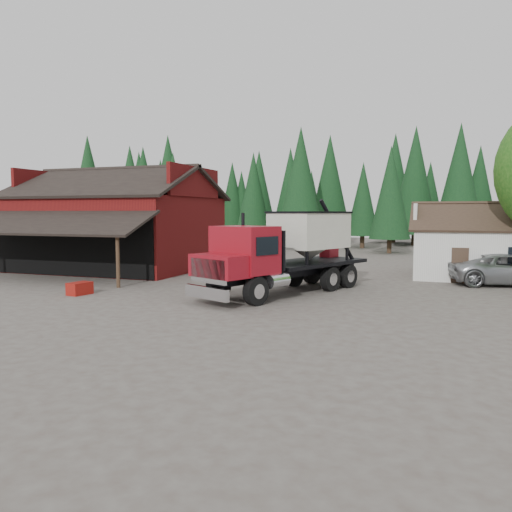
% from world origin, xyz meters
% --- Properties ---
extents(ground, '(120.00, 120.00, 0.00)m').
position_xyz_m(ground, '(0.00, 0.00, 0.00)').
color(ground, '#4F453E').
rests_on(ground, ground).
extents(red_barn, '(12.80, 13.63, 7.18)m').
position_xyz_m(red_barn, '(-11.00, 9.90, 2.69)').
color(red_barn, maroon).
rests_on(red_barn, ground).
extents(farmhouse, '(8.60, 6.42, 4.65)m').
position_xyz_m(farmhouse, '(13.00, 13.00, 1.67)').
color(farmhouse, silver).
rests_on(farmhouse, ground).
extents(conifer_backdrop, '(76.00, 16.00, 16.00)m').
position_xyz_m(conifer_backdrop, '(0.00, 42.00, 0.00)').
color(conifer_backdrop, black).
rests_on(conifer_backdrop, ground).
extents(near_pine_a, '(4.40, 4.40, 11.40)m').
position_xyz_m(near_pine_a, '(-22.00, 28.00, 6.39)').
color(near_pine_a, '#382619').
rests_on(near_pine_a, ground).
extents(near_pine_b, '(3.96, 3.96, 10.40)m').
position_xyz_m(near_pine_b, '(6.00, 30.00, 5.89)').
color(near_pine_b, '#382619').
rests_on(near_pine_b, ground).
extents(near_pine_d, '(5.28, 5.28, 13.40)m').
position_xyz_m(near_pine_d, '(-4.00, 34.00, 7.39)').
color(near_pine_d, '#382619').
rests_on(near_pine_d, ground).
extents(feed_truck, '(6.73, 10.55, 4.66)m').
position_xyz_m(feed_truck, '(3.31, 3.35, 2.18)').
color(feed_truck, black).
rests_on(feed_truck, ground).
extents(silver_car, '(6.65, 4.04, 1.72)m').
position_xyz_m(silver_car, '(14.00, 10.00, 0.86)').
color(silver_car, '#A2A5A9').
rests_on(silver_car, ground).
extents(equip_box, '(0.90, 1.21, 0.60)m').
position_xyz_m(equip_box, '(-6.00, -0.47, 0.30)').
color(equip_box, maroon).
rests_on(equip_box, ground).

